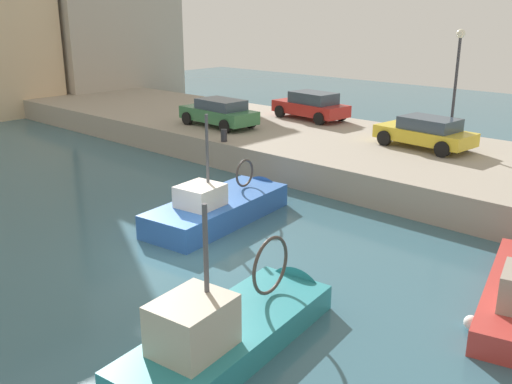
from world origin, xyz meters
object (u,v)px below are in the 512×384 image
(mooring_bollard_north, at_px, (224,135))
(parked_car_green, at_px, (219,112))
(parked_car_yellow, at_px, (426,132))
(quay_streetlamp, at_px, (457,69))
(fishing_boat_blue, at_px, (225,215))
(fishing_boat_teal, at_px, (239,335))
(parked_car_red, at_px, (311,105))

(mooring_bollard_north, bearing_deg, parked_car_green, 49.69)
(parked_car_yellow, relative_size, mooring_bollard_north, 7.64)
(mooring_bollard_north, bearing_deg, quay_streetlamp, -54.14)
(fishing_boat_blue, bearing_deg, fishing_boat_teal, -132.01)
(quay_streetlamp, bearing_deg, parked_car_red, 81.49)
(parked_car_yellow, bearing_deg, mooring_bollard_north, 124.48)
(fishing_boat_teal, relative_size, fishing_boat_blue, 0.99)
(fishing_boat_blue, bearing_deg, parked_car_red, 24.05)
(fishing_boat_teal, height_order, parked_car_yellow, fishing_boat_teal)
(fishing_boat_blue, distance_m, quay_streetlamp, 11.49)
(parked_car_green, height_order, parked_car_red, parked_car_red)
(parked_car_red, height_order, mooring_bollard_north, parked_car_red)
(parked_car_red, bearing_deg, parked_car_green, 155.24)
(fishing_boat_blue, xyz_separation_m, quay_streetlamp, (10.13, -3.20, 4.37))
(parked_car_yellow, xyz_separation_m, parked_car_red, (2.02, 7.56, 0.05))
(parked_car_yellow, relative_size, quay_streetlamp, 0.87)
(fishing_boat_teal, xyz_separation_m, quay_streetlamp, (15.23, 2.46, 4.30))
(parked_car_yellow, xyz_separation_m, mooring_bollard_north, (-4.87, 7.09, -0.41))
(parked_car_yellow, bearing_deg, fishing_boat_blue, 165.14)
(fishing_boat_blue, height_order, parked_car_red, fishing_boat_blue)
(parked_car_green, xyz_separation_m, quay_streetlamp, (3.43, -10.43, 2.55))
(fishing_boat_blue, xyz_separation_m, mooring_bollard_north, (4.48, 4.61, 1.39))
(fishing_boat_teal, xyz_separation_m, parked_car_green, (11.80, 12.89, 1.75))
(parked_car_green, height_order, parked_car_yellow, parked_car_green)
(quay_streetlamp, bearing_deg, parked_car_green, 108.21)
(parked_car_red, distance_m, quay_streetlamp, 8.74)
(fishing_boat_blue, xyz_separation_m, parked_car_green, (6.70, 7.23, 1.82))
(fishing_boat_teal, distance_m, parked_car_yellow, 14.90)
(fishing_boat_blue, bearing_deg, quay_streetlamp, -17.55)
(parked_car_green, height_order, mooring_bollard_north, parked_car_green)
(parked_car_green, xyz_separation_m, parked_car_yellow, (2.65, -9.71, -0.03))
(fishing_boat_blue, bearing_deg, parked_car_yellow, -14.86)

